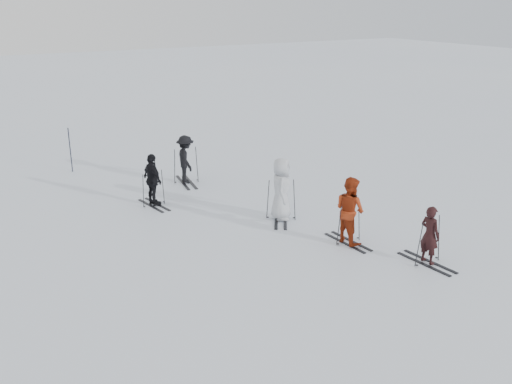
% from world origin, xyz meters
% --- Properties ---
extents(ground, '(120.00, 120.00, 0.00)m').
position_xyz_m(ground, '(0.00, 0.00, 0.00)').
color(ground, silver).
rests_on(ground, ground).
extents(skier_near_dark, '(0.41, 0.58, 1.52)m').
position_xyz_m(skier_near_dark, '(2.42, -3.53, 0.76)').
color(skier_near_dark, black).
rests_on(skier_near_dark, ground).
extents(skier_red, '(0.76, 0.95, 1.87)m').
position_xyz_m(skier_red, '(1.50, -1.49, 0.93)').
color(skier_red, maroon).
rests_on(skier_red, ground).
extents(skier_grey, '(1.01, 1.11, 1.90)m').
position_xyz_m(skier_grey, '(0.84, 0.93, 0.95)').
color(skier_grey, '#B5B9BF').
rests_on(skier_grey, ground).
extents(skier_uphill_left, '(0.57, 1.05, 1.70)m').
position_xyz_m(skier_uphill_left, '(-2.08, 4.03, 0.85)').
color(skier_uphill_left, black).
rests_on(skier_uphill_left, ground).
extents(skier_uphill_far, '(0.81, 1.20, 1.73)m').
position_xyz_m(skier_uphill_far, '(-0.19, 5.72, 0.86)').
color(skier_uphill_far, black).
rests_on(skier_uphill_far, ground).
extents(skis_near_dark, '(1.79, 1.05, 1.25)m').
position_xyz_m(skis_near_dark, '(2.42, -3.53, 0.63)').
color(skis_near_dark, black).
rests_on(skis_near_dark, ground).
extents(skis_red, '(1.71, 0.98, 1.21)m').
position_xyz_m(skis_red, '(1.50, -1.49, 0.60)').
color(skis_red, black).
rests_on(skis_red, ground).
extents(skis_grey, '(2.01, 1.77, 1.30)m').
position_xyz_m(skis_grey, '(0.84, 0.93, 0.65)').
color(skis_grey, black).
rests_on(skis_grey, ground).
extents(skis_uphill_left, '(1.73, 1.10, 1.18)m').
position_xyz_m(skis_uphill_left, '(-2.08, 4.03, 0.59)').
color(skis_uphill_left, black).
rests_on(skis_uphill_left, ground).
extents(skis_uphill_far, '(1.98, 1.27, 1.35)m').
position_xyz_m(skis_uphill_far, '(-0.19, 5.72, 0.67)').
color(skis_uphill_far, black).
rests_on(skis_uphill_far, ground).
extents(piste_marker, '(0.04, 0.04, 1.73)m').
position_xyz_m(piste_marker, '(-3.47, 9.23, 0.87)').
color(piste_marker, black).
rests_on(piste_marker, ground).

